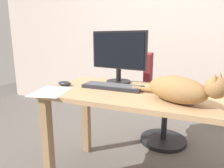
{
  "coord_description": "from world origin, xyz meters",
  "views": [
    {
      "loc": [
        0.26,
        -1.31,
        1.09
      ],
      "look_at": [
        -0.26,
        -0.1,
        0.79
      ],
      "focal_mm": 32.7,
      "sensor_mm": 36.0,
      "label": 1
    }
  ],
  "objects_px": {
    "office_chair": "(160,105)",
    "cat": "(180,89)",
    "monitor": "(119,55)",
    "computer_mouse": "(65,83)",
    "keyboard": "(113,86)"
  },
  "relations": [
    {
      "from": "office_chair",
      "to": "monitor",
      "type": "height_order",
      "value": "monitor"
    },
    {
      "from": "keyboard",
      "to": "office_chair",
      "type": "bearing_deg",
      "value": 72.66
    },
    {
      "from": "cat",
      "to": "monitor",
      "type": "bearing_deg",
      "value": 144.22
    },
    {
      "from": "office_chair",
      "to": "keyboard",
      "type": "distance_m",
      "value": 0.83
    },
    {
      "from": "monitor",
      "to": "cat",
      "type": "relative_size",
      "value": 0.86
    },
    {
      "from": "monitor",
      "to": "keyboard",
      "type": "xyz_separation_m",
      "value": [
        0.04,
        -0.2,
        -0.21
      ]
    },
    {
      "from": "computer_mouse",
      "to": "cat",
      "type": "bearing_deg",
      "value": -6.66
    },
    {
      "from": "office_chair",
      "to": "cat",
      "type": "relative_size",
      "value": 1.7
    },
    {
      "from": "monitor",
      "to": "cat",
      "type": "distance_m",
      "value": 0.66
    },
    {
      "from": "office_chair",
      "to": "computer_mouse",
      "type": "relative_size",
      "value": 8.55
    },
    {
      "from": "keyboard",
      "to": "cat",
      "type": "height_order",
      "value": "cat"
    },
    {
      "from": "monitor",
      "to": "office_chair",
      "type": "bearing_deg",
      "value": 63.47
    },
    {
      "from": "office_chair",
      "to": "cat",
      "type": "distance_m",
      "value": 1.02
    },
    {
      "from": "monitor",
      "to": "computer_mouse",
      "type": "height_order",
      "value": "monitor"
    },
    {
      "from": "office_chair",
      "to": "cat",
      "type": "xyz_separation_m",
      "value": [
        0.25,
        -0.9,
        0.4
      ]
    }
  ]
}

